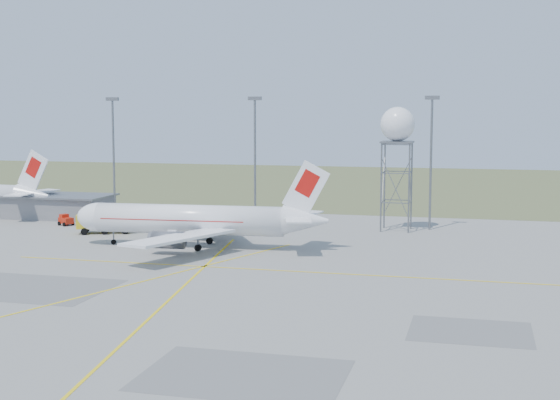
% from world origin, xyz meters
% --- Properties ---
extents(ground, '(400.00, 400.00, 0.00)m').
position_xyz_m(ground, '(0.00, 0.00, 0.00)').
color(ground, gray).
rests_on(ground, ground).
extents(grass_strip, '(400.00, 120.00, 0.03)m').
position_xyz_m(grass_strip, '(0.00, 140.00, 0.01)').
color(grass_strip, '#4B5B32').
rests_on(grass_strip, ground).
extents(building_grey, '(19.00, 10.00, 3.90)m').
position_xyz_m(building_grey, '(-45.00, 64.00, 1.97)').
color(building_grey, gray).
rests_on(building_grey, ground).
extents(mast_a, '(2.20, 0.50, 20.50)m').
position_xyz_m(mast_a, '(-35.00, 66.00, 12.07)').
color(mast_a, slate).
rests_on(mast_a, ground).
extents(mast_b, '(2.20, 0.50, 20.50)m').
position_xyz_m(mast_b, '(-10.00, 66.00, 12.07)').
color(mast_b, slate).
rests_on(mast_b, ground).
extents(mast_c, '(2.20, 0.50, 20.50)m').
position_xyz_m(mast_c, '(18.00, 66.00, 12.07)').
color(mast_c, slate).
rests_on(mast_c, ground).
extents(airliner_main, '(34.97, 33.92, 11.89)m').
position_xyz_m(airliner_main, '(-11.56, 42.16, 3.64)').
color(airliner_main, white).
rests_on(airliner_main, ground).
extents(radar_tower, '(5.20, 5.20, 18.82)m').
position_xyz_m(radar_tower, '(13.05, 63.98, 10.56)').
color(radar_tower, slate).
rests_on(radar_tower, ground).
extents(fire_truck, '(8.77, 5.75, 3.34)m').
position_xyz_m(fire_truck, '(-28.52, 50.42, 1.60)').
color(fire_truck, yellow).
rests_on(fire_truck, ground).
extents(baggage_tug, '(2.72, 2.61, 1.78)m').
position_xyz_m(baggage_tug, '(-38.63, 55.99, 0.67)').
color(baggage_tug, '#B81F0D').
rests_on(baggage_tug, ground).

